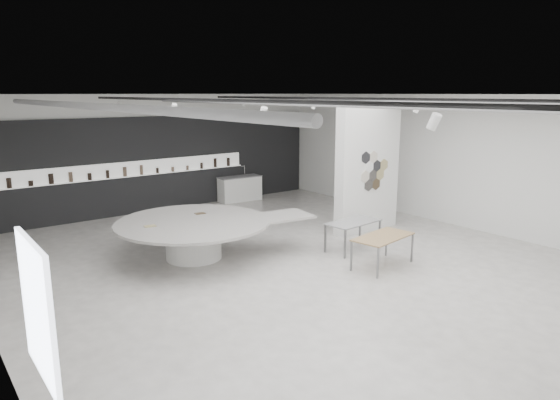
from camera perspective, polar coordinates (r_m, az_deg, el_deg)
room at (r=10.93m, az=1.07°, el=2.87°), size 12.02×14.02×3.82m
back_wall_display at (r=16.93m, az=-13.71°, el=4.02°), size 11.80×0.27×3.10m
partition_column at (r=14.12m, az=10.01°, el=3.67°), size 2.20×0.38×3.60m
display_island at (r=11.91m, az=-9.51°, el=-3.80°), size 4.81×4.09×0.92m
sample_table_wood at (r=11.39m, az=11.70°, el=-4.32°), size 1.61×0.98×0.71m
sample_table_stone at (r=12.47m, az=8.37°, el=-2.71°), size 1.47×0.83×0.73m
kitchen_counter at (r=18.10m, az=-4.62°, el=1.32°), size 1.61×0.71×1.24m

